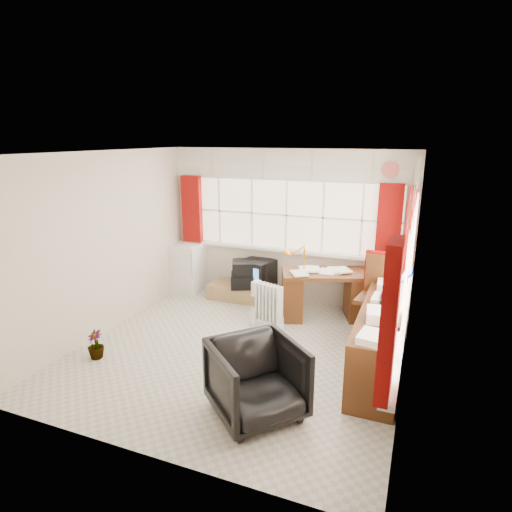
{
  "coord_description": "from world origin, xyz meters",
  "views": [
    {
      "loc": [
        2.04,
        -4.55,
        2.68
      ],
      "look_at": [
        0.03,
        0.55,
        1.14
      ],
      "focal_mm": 30.0,
      "sensor_mm": 36.0,
      "label": 1
    }
  ],
  "objects_px": {
    "desk": "(324,292)",
    "desk_lamp": "(304,254)",
    "crt_tv": "(258,273)",
    "credenza": "(380,340)",
    "office_chair": "(257,380)",
    "mini_fridge": "(188,267)",
    "task_chair": "(379,293)",
    "tv_bench": "(249,293)",
    "radiator": "(269,310)"
  },
  "relations": [
    {
      "from": "desk",
      "to": "crt_tv",
      "type": "height_order",
      "value": "desk"
    },
    {
      "from": "office_chair",
      "to": "mini_fridge",
      "type": "distance_m",
      "value": 3.77
    },
    {
      "from": "desk",
      "to": "crt_tv",
      "type": "bearing_deg",
      "value": 165.37
    },
    {
      "from": "desk_lamp",
      "to": "office_chair",
      "type": "distance_m",
      "value": 2.56
    },
    {
      "from": "desk_lamp",
      "to": "credenza",
      "type": "relative_size",
      "value": 0.2
    },
    {
      "from": "desk_lamp",
      "to": "office_chair",
      "type": "height_order",
      "value": "desk_lamp"
    },
    {
      "from": "tv_bench",
      "to": "crt_tv",
      "type": "relative_size",
      "value": 2.34
    },
    {
      "from": "task_chair",
      "to": "tv_bench",
      "type": "xyz_separation_m",
      "value": [
        -2.14,
        0.59,
        -0.5
      ]
    },
    {
      "from": "desk",
      "to": "tv_bench",
      "type": "distance_m",
      "value": 1.38
    },
    {
      "from": "desk",
      "to": "office_chair",
      "type": "distance_m",
      "value": 2.59
    },
    {
      "from": "radiator",
      "to": "mini_fridge",
      "type": "bearing_deg",
      "value": 153.66
    },
    {
      "from": "task_chair",
      "to": "tv_bench",
      "type": "height_order",
      "value": "task_chair"
    },
    {
      "from": "desk",
      "to": "desk_lamp",
      "type": "xyz_separation_m",
      "value": [
        -0.3,
        -0.12,
        0.6
      ]
    },
    {
      "from": "task_chair",
      "to": "crt_tv",
      "type": "xyz_separation_m",
      "value": [
        -2.03,
        0.67,
        -0.15
      ]
    },
    {
      "from": "task_chair",
      "to": "radiator",
      "type": "relative_size",
      "value": 1.82
    },
    {
      "from": "task_chair",
      "to": "radiator",
      "type": "height_order",
      "value": "task_chair"
    },
    {
      "from": "desk_lamp",
      "to": "radiator",
      "type": "relative_size",
      "value": 0.62
    },
    {
      "from": "desk_lamp",
      "to": "tv_bench",
      "type": "xyz_separation_m",
      "value": [
        -1.03,
        0.36,
        -0.89
      ]
    },
    {
      "from": "tv_bench",
      "to": "crt_tv",
      "type": "height_order",
      "value": "crt_tv"
    },
    {
      "from": "tv_bench",
      "to": "mini_fridge",
      "type": "relative_size",
      "value": 1.63
    },
    {
      "from": "desk",
      "to": "credenza",
      "type": "bearing_deg",
      "value": -53.46
    },
    {
      "from": "office_chair",
      "to": "radiator",
      "type": "distance_m",
      "value": 2.05
    },
    {
      "from": "credenza",
      "to": "crt_tv",
      "type": "bearing_deg",
      "value": 143.48
    },
    {
      "from": "credenza",
      "to": "desk",
      "type": "bearing_deg",
      "value": 126.54
    },
    {
      "from": "crt_tv",
      "to": "mini_fridge",
      "type": "distance_m",
      "value": 1.32
    },
    {
      "from": "task_chair",
      "to": "radiator",
      "type": "bearing_deg",
      "value": -169.58
    },
    {
      "from": "tv_bench",
      "to": "office_chair",
      "type": "bearing_deg",
      "value": -66.32
    },
    {
      "from": "desk",
      "to": "desk_lamp",
      "type": "distance_m",
      "value": 0.69
    },
    {
      "from": "task_chair",
      "to": "credenza",
      "type": "distance_m",
      "value": 0.97
    },
    {
      "from": "desk_lamp",
      "to": "task_chair",
      "type": "xyz_separation_m",
      "value": [
        1.12,
        -0.23,
        -0.39
      ]
    },
    {
      "from": "credenza",
      "to": "office_chair",
      "type": "bearing_deg",
      "value": -128.47
    },
    {
      "from": "desk_lamp",
      "to": "mini_fridge",
      "type": "bearing_deg",
      "value": 169.48
    },
    {
      "from": "desk_lamp",
      "to": "office_chair",
      "type": "xyz_separation_m",
      "value": [
        0.21,
        -2.47,
        -0.63
      ]
    },
    {
      "from": "radiator",
      "to": "tv_bench",
      "type": "xyz_separation_m",
      "value": [
        -0.66,
        0.86,
        -0.14
      ]
    },
    {
      "from": "radiator",
      "to": "mini_fridge",
      "type": "height_order",
      "value": "mini_fridge"
    },
    {
      "from": "credenza",
      "to": "crt_tv",
      "type": "relative_size",
      "value": 3.34
    },
    {
      "from": "desk",
      "to": "radiator",
      "type": "bearing_deg",
      "value": -136.8
    },
    {
      "from": "desk_lamp",
      "to": "crt_tv",
      "type": "distance_m",
      "value": 1.14
    },
    {
      "from": "task_chair",
      "to": "mini_fridge",
      "type": "distance_m",
      "value": 3.41
    },
    {
      "from": "credenza",
      "to": "desk_lamp",
      "type": "bearing_deg",
      "value": 137.15
    },
    {
      "from": "desk_lamp",
      "to": "task_chair",
      "type": "relative_size",
      "value": 0.34
    },
    {
      "from": "desk",
      "to": "radiator",
      "type": "height_order",
      "value": "desk"
    },
    {
      "from": "crt_tv",
      "to": "office_chair",
      "type": "bearing_deg",
      "value": -68.91
    },
    {
      "from": "mini_fridge",
      "to": "desk",
      "type": "bearing_deg",
      "value": -6.54
    },
    {
      "from": "task_chair",
      "to": "mini_fridge",
      "type": "relative_size",
      "value": 1.37
    },
    {
      "from": "office_chair",
      "to": "desk",
      "type": "bearing_deg",
      "value": 40.55
    },
    {
      "from": "desk",
      "to": "credenza",
      "type": "height_order",
      "value": "credenza"
    },
    {
      "from": "task_chair",
      "to": "crt_tv",
      "type": "distance_m",
      "value": 2.14
    },
    {
      "from": "desk",
      "to": "tv_bench",
      "type": "relative_size",
      "value": 1.0
    },
    {
      "from": "office_chair",
      "to": "credenza",
      "type": "bearing_deg",
      "value": 4.01
    }
  ]
}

